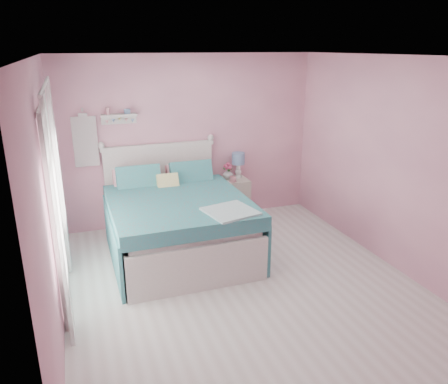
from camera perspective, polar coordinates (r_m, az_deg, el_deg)
floor at (r=5.31m, az=2.35°, el=-11.95°), size 4.50×4.50×0.00m
room_shell at (r=4.71m, az=2.60°, el=4.89°), size 4.50×4.50×4.50m
bed at (r=5.96m, az=-6.20°, el=-3.97°), size 1.75×2.23×1.29m
nightstand at (r=7.08m, az=1.12°, el=-0.92°), size 0.47×0.46×0.67m
table_lamp at (r=7.00m, az=1.88°, el=4.16°), size 0.20×0.20×0.41m
vase at (r=6.96m, az=0.51°, el=2.40°), size 0.17×0.17×0.17m
teacup at (r=6.83m, az=1.17°, el=1.70°), size 0.12×0.12×0.08m
roses at (r=6.92m, az=0.51°, el=3.36°), size 0.14×0.11×0.12m
wall_shelf at (r=6.54m, az=-13.60°, el=9.58°), size 0.50×0.15×0.25m
hanging_dress at (r=6.55m, az=-17.66°, el=6.27°), size 0.34×0.03×0.72m
french_door at (r=4.92m, az=-21.18°, el=-1.99°), size 0.04×1.32×2.16m
curtain_near at (r=4.19m, az=-20.79°, el=-3.95°), size 0.04×0.40×2.32m
curtain_far at (r=5.60m, az=-20.71°, el=1.61°), size 0.04×0.40×2.32m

